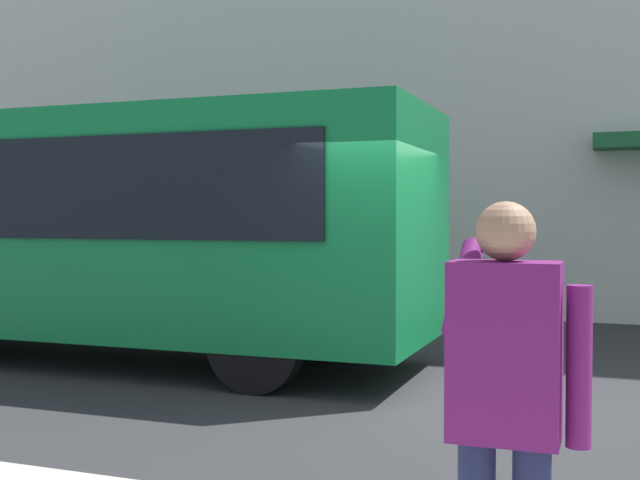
{
  "coord_description": "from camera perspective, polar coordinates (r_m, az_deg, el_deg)",
  "views": [
    {
      "loc": [
        -1.65,
        7.72,
        1.8
      ],
      "look_at": [
        1.56,
        -0.95,
        1.52
      ],
      "focal_mm": 44.81,
      "sensor_mm": 36.0,
      "label": 1
    }
  ],
  "objects": [
    {
      "name": "red_bus",
      "position": [
        10.59,
        -17.04,
        1.04
      ],
      "size": [
        9.05,
        2.54,
        3.08
      ],
      "color": "#0F7238",
      "rests_on": "ground_plane"
    },
    {
      "name": "pedestrian_photographer",
      "position": [
        3.07,
        13.13,
        -10.64
      ],
      "size": [
        0.53,
        0.52,
        1.7
      ],
      "color": "#1E2347",
      "rests_on": "sidewalk_curb"
    },
    {
      "name": "ground_plane",
      "position": [
        8.1,
        8.21,
        -11.1
      ],
      "size": [
        60.0,
        60.0,
        0.0
      ],
      "primitive_type": "plane",
      "color": "#2B2B2D"
    }
  ]
}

